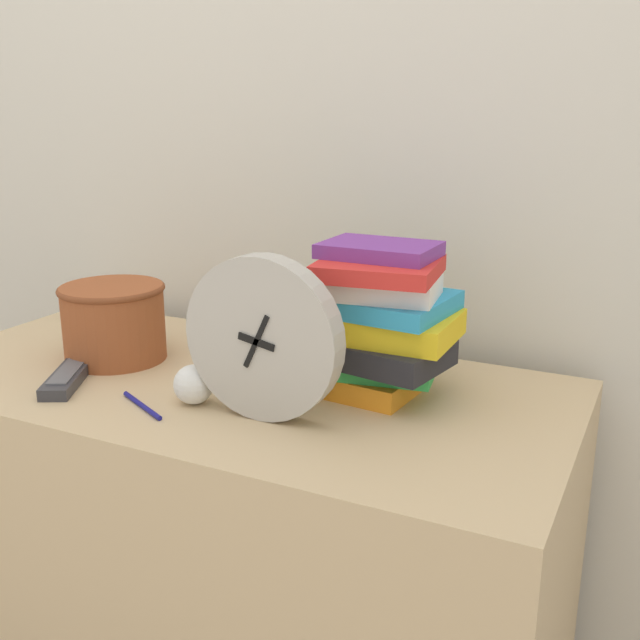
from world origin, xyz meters
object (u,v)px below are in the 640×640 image
object	(u,v)px
basket	(114,320)
crumpled_paper_ball	(193,384)
book_stack	(374,320)
desk_clock	(263,338)
tv_remote	(69,375)
pen	(142,405)

from	to	relation	value
basket	crumpled_paper_ball	bearing A→B (deg)	-24.13
book_stack	basket	world-z (taller)	book_stack
desk_clock	basket	bearing A→B (deg)	163.58
desk_clock	basket	xyz separation A→B (m)	(-0.39, 0.11, -0.05)
basket	tv_remote	bearing A→B (deg)	-86.41
book_stack	crumpled_paper_ball	world-z (taller)	book_stack
tv_remote	crumpled_paper_ball	bearing A→B (deg)	3.26
crumpled_paper_ball	pen	size ratio (longest dim) A/B	0.55
basket	crumpled_paper_ball	distance (m)	0.29
basket	crumpled_paper_ball	size ratio (longest dim) A/B	3.04
book_stack	crumpled_paper_ball	bearing A→B (deg)	-144.46
crumpled_paper_ball	tv_remote	bearing A→B (deg)	-176.74
pen	desk_clock	bearing A→B (deg)	15.78
tv_remote	crumpled_paper_ball	world-z (taller)	crumpled_paper_ball
desk_clock	pen	size ratio (longest dim) A/B	2.15
book_stack	tv_remote	bearing A→B (deg)	-159.31
tv_remote	crumpled_paper_ball	xyz separation A→B (m)	(0.25, 0.01, 0.02)
book_stack	tv_remote	size ratio (longest dim) A/B	1.38
crumpled_paper_ball	basket	bearing A→B (deg)	155.87
desk_clock	pen	xyz separation A→B (m)	(-0.19, -0.05, -0.12)
desk_clock	tv_remote	world-z (taller)	desk_clock
basket	tv_remote	distance (m)	0.15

